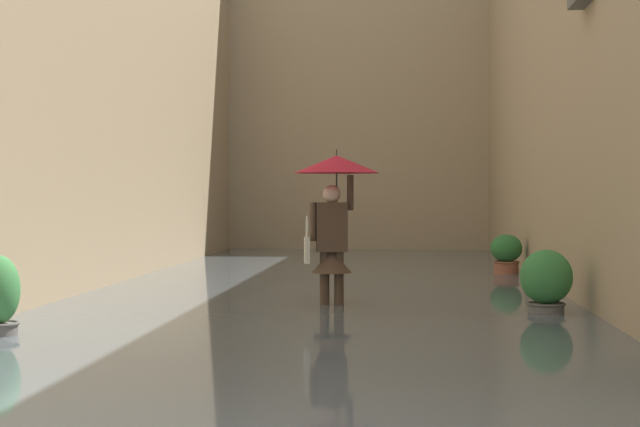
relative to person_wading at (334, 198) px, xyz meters
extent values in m
plane|color=#605B56|center=(0.27, -2.14, -1.48)|extent=(60.00, 60.00, 0.00)
cube|color=#515B60|center=(0.27, -2.14, -1.40)|extent=(7.38, 26.93, 0.16)
cube|color=tan|center=(-3.92, -2.14, 2.59)|extent=(1.80, 24.93, 8.15)
cube|color=tan|center=(0.27, -13.50, 3.58)|extent=(10.18, 1.80, 10.13)
cube|color=black|center=(0.12, 0.02, -1.43)|extent=(0.14, 0.25, 0.10)
cylinder|color=#4C3828|center=(0.12, 0.02, -1.02)|extent=(0.14, 0.14, 0.72)
cube|color=black|center=(-0.06, -0.01, -1.43)|extent=(0.14, 0.25, 0.10)
cylinder|color=#4C3828|center=(-0.06, -0.01, -1.02)|extent=(0.14, 0.14, 0.72)
cube|color=#4C3828|center=(0.03, 0.00, -0.36)|extent=(0.41, 0.27, 0.61)
cone|color=#4C3828|center=(0.03, 0.00, -0.78)|extent=(0.57, 0.57, 0.28)
sphere|color=#DBB293|center=(0.03, 0.00, 0.05)|extent=(0.22, 0.22, 0.22)
cylinder|color=#4C3828|center=(-0.20, -0.03, 0.07)|extent=(0.10, 0.10, 0.44)
cylinder|color=#4C3828|center=(0.26, 0.04, -0.29)|extent=(0.10, 0.10, 0.48)
cylinder|color=black|center=(-0.03, 0.00, 0.18)|extent=(0.02, 0.02, 0.47)
cone|color=red|center=(-0.03, 0.00, 0.42)|extent=(1.07, 1.07, 0.22)
cylinder|color=black|center=(-0.03, 0.00, 0.56)|extent=(0.01, 0.01, 0.08)
cube|color=beige|center=(0.33, 0.07, -0.64)|extent=(0.10, 0.29, 0.32)
torus|color=beige|center=(0.33, 0.07, -0.36)|extent=(0.06, 0.30, 0.30)
cylinder|color=#66605B|center=(-2.51, 0.58, -1.36)|extent=(0.41, 0.41, 0.25)
torus|color=#56524E|center=(-2.51, 0.58, -1.23)|extent=(0.45, 0.45, 0.04)
ellipsoid|color=#387F3D|center=(-2.51, 0.58, -0.91)|extent=(0.61, 0.61, 0.63)
cylinder|color=#9E563D|center=(-2.66, -5.10, -1.30)|extent=(0.42, 0.42, 0.36)
torus|color=brown|center=(-2.66, -5.10, -1.13)|extent=(0.46, 0.46, 0.04)
ellipsoid|color=#2D7033|center=(-2.66, -5.10, -0.88)|extent=(0.55, 0.55, 0.49)
camera|label=1|loc=(-0.82, 12.00, 0.02)|focal=54.50mm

